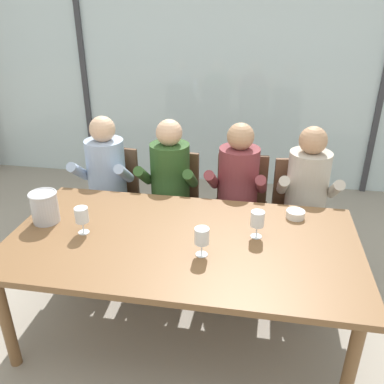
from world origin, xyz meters
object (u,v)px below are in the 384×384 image
object	(u,v)px
wine_glass_by_left_taster	(82,215)
chair_near_curtain	(112,190)
chair_center	(241,201)
chair_right_of_center	(300,206)
chair_left_of_center	(172,196)
dining_table	(182,248)
person_olive_shirt	(168,184)
wine_glass_center_pour	(257,220)
tasting_bowl	(295,214)
wine_glass_near_bucket	(202,236)
person_beige_jumper	(307,194)
ice_bucket_primary	(45,207)
person_maroon_top	(237,189)
person_pale_blue_shirt	(104,179)

from	to	relation	value
wine_glass_by_left_taster	chair_near_curtain	bearing A→B (deg)	101.46
chair_center	chair_right_of_center	size ratio (longest dim) A/B	1.00
chair_left_of_center	wine_glass_by_left_taster	size ratio (longest dim) A/B	5.07
dining_table	wine_glass_by_left_taster	size ratio (longest dim) A/B	12.27
person_olive_shirt	wine_glass_center_pour	distance (m)	1.04
tasting_bowl	wine_glass_by_left_taster	bearing A→B (deg)	-162.19
wine_glass_near_bucket	person_olive_shirt	bearing A→B (deg)	113.19
wine_glass_by_left_taster	tasting_bowl	bearing A→B (deg)	17.81
chair_near_curtain	person_olive_shirt	bearing A→B (deg)	-7.99
person_beige_jumper	tasting_bowl	world-z (taller)	person_beige_jumper
chair_near_curtain	chair_center	size ratio (longest dim) A/B	1.00
chair_center	wine_glass_center_pour	distance (m)	0.95
ice_bucket_primary	wine_glass_by_left_taster	bearing A→B (deg)	-17.30
person_maroon_top	person_beige_jumper	bearing A→B (deg)	3.63
chair_center	tasting_bowl	bearing A→B (deg)	-58.01
person_beige_jumper	chair_right_of_center	bearing A→B (deg)	101.48
dining_table	ice_bucket_primary	xyz separation A→B (m)	(-0.92, 0.06, 0.17)
dining_table	person_maroon_top	bearing A→B (deg)	71.99
chair_near_curtain	wine_glass_by_left_taster	size ratio (longest dim) A/B	5.07
person_olive_shirt	wine_glass_near_bucket	world-z (taller)	person_olive_shirt
ice_bucket_primary	wine_glass_near_bucket	distance (m)	1.08
chair_center	person_pale_blue_shirt	distance (m)	1.15
chair_right_of_center	person_pale_blue_shirt	distance (m)	1.63
chair_left_of_center	tasting_bowl	distance (m)	1.16
person_maroon_top	person_olive_shirt	bearing A→B (deg)	-176.33
wine_glass_by_left_taster	wine_glass_center_pour	bearing A→B (deg)	7.27
person_beige_jumper	person_maroon_top	bearing A→B (deg)	-179.29
chair_center	person_maroon_top	xyz separation A→B (m)	(-0.03, -0.15, 0.17)
chair_near_curtain	person_olive_shirt	size ratio (longest dim) A/B	0.73
chair_near_curtain	ice_bucket_primary	world-z (taller)	ice_bucket_primary
person_pale_blue_shirt	wine_glass_by_left_taster	xyz separation A→B (m)	(0.20, -0.87, 0.16)
chair_left_of_center	wine_glass_by_left_taster	bearing A→B (deg)	-103.64
chair_left_of_center	person_maroon_top	distance (m)	0.60
dining_table	person_pale_blue_shirt	world-z (taller)	person_pale_blue_shirt
chair_near_curtain	person_beige_jumper	world-z (taller)	person_beige_jumper
chair_center	wine_glass_by_left_taster	distance (m)	1.42
person_maroon_top	tasting_bowl	size ratio (longest dim) A/B	9.74
wine_glass_by_left_taster	wine_glass_near_bucket	bearing A→B (deg)	-8.40
chair_right_of_center	tasting_bowl	size ratio (longest dim) A/B	7.15
person_maroon_top	dining_table	bearing A→B (deg)	-104.36
wine_glass_center_pour	person_olive_shirt	bearing A→B (deg)	134.53
person_olive_shirt	wine_glass_center_pour	size ratio (longest dim) A/B	6.90
tasting_bowl	wine_glass_near_bucket	size ratio (longest dim) A/B	0.71
person_pale_blue_shirt	wine_glass_center_pour	distance (m)	1.47
wine_glass_center_pour	ice_bucket_primary	bearing A→B (deg)	-178.18
chair_center	wine_glass_center_pour	world-z (taller)	wine_glass_center_pour
chair_right_of_center	wine_glass_near_bucket	distance (m)	1.34
person_olive_shirt	person_maroon_top	world-z (taller)	same
wine_glass_center_pour	person_beige_jumper	bearing A→B (deg)	63.43
chair_left_of_center	person_beige_jumper	bearing A→B (deg)	-1.99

